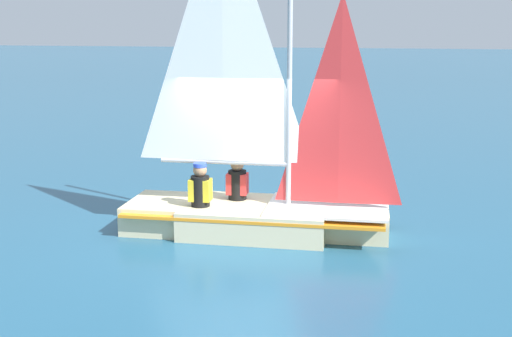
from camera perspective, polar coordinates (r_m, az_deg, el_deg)
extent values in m
plane|color=#235675|center=(10.56, 0.00, -5.65)|extent=(260.00, 260.00, 0.00)
cube|color=beige|center=(10.49, 0.00, -4.45)|extent=(1.89, 2.53, 0.46)
cube|color=beige|center=(10.34, 9.01, -4.84)|extent=(0.99, 1.09, 0.46)
cube|color=beige|center=(10.88, -8.55, -3.97)|extent=(1.45, 1.17, 0.46)
cube|color=orange|center=(10.45, 0.00, -3.67)|extent=(2.20, 4.31, 0.05)
cube|color=silver|center=(10.29, 6.36, -3.40)|extent=(1.70, 2.10, 0.04)
cylinder|color=#B7B7BC|center=(9.99, 3.02, 10.31)|extent=(0.08, 0.08, 4.89)
cylinder|color=#B7B7BC|center=(10.37, -2.86, 0.57)|extent=(0.41, 2.09, 0.07)
pyramid|color=white|center=(10.17, -2.99, 12.02)|extent=(0.37, 1.98, 4.06)
pyramid|color=red|center=(9.97, 7.49, 6.01)|extent=(0.28, 1.41, 3.23)
cube|color=black|center=(11.08, -11.20, -4.15)|extent=(0.04, 0.08, 0.32)
cube|color=black|center=(10.83, -1.66, -3.93)|extent=(0.28, 0.32, 0.45)
cylinder|color=black|center=(10.71, -1.67, -1.48)|extent=(0.34, 0.34, 0.50)
cube|color=red|center=(10.70, -1.67, -1.35)|extent=(0.31, 0.38, 0.35)
sphere|color=#A87A56|center=(10.63, -1.69, 0.35)|extent=(0.22, 0.22, 0.22)
cube|color=black|center=(10.45, -4.92, -4.57)|extent=(0.28, 0.32, 0.45)
cylinder|color=black|center=(10.32, -4.97, -2.04)|extent=(0.34, 0.34, 0.50)
cube|color=yellow|center=(10.32, -4.97, -1.90)|extent=(0.31, 0.38, 0.35)
sphere|color=#A87A56|center=(10.24, -5.01, -0.14)|extent=(0.22, 0.22, 0.22)
cylinder|color=blue|center=(10.23, -5.02, 0.31)|extent=(0.24, 0.24, 0.06)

